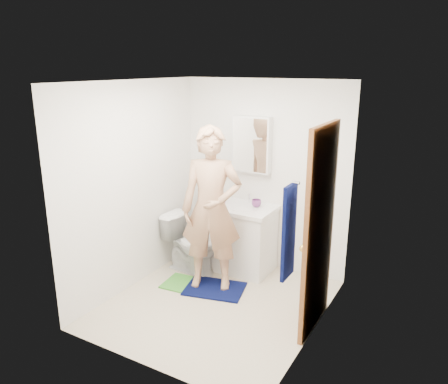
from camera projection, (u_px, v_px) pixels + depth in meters
The scene contains 22 objects.
floor at pixel (216, 304), 4.85m from camera, with size 2.20×2.40×0.02m, color beige.
ceiling at pixel (215, 80), 4.17m from camera, with size 2.20×2.40×0.02m, color white.
wall_back at pixel (264, 176), 5.52m from camera, with size 2.20×0.02×2.40m, color white.
wall_front at pixel (139, 240), 3.50m from camera, with size 2.20×0.02×2.40m, color white.
wall_left at pixel (133, 186), 5.04m from camera, with size 0.02×2.40×2.40m, color white.
wall_right at pixel (320, 219), 3.98m from camera, with size 0.02×2.40×2.40m, color white.
vanity_cabinet at pixel (242, 240), 5.57m from camera, with size 0.75×0.55×0.80m, color white.
countertop at pixel (243, 208), 5.45m from camera, with size 0.79×0.59×0.05m, color white.
sink_basin at pixel (243, 207), 5.45m from camera, with size 0.40×0.40×0.03m, color white.
faucet at pixel (249, 198), 5.58m from camera, with size 0.03×0.03×0.12m, color silver.
medicine_cabinet at pixel (252, 144), 5.42m from camera, with size 0.50×0.12×0.70m, color white.
mirror_panel at pixel (250, 145), 5.37m from camera, with size 0.46×0.01×0.66m, color white.
door at pixel (319, 231), 4.18m from camera, with size 0.05×0.80×2.05m, color #945629.
door_knob at pixel (303, 249), 3.95m from camera, with size 0.07×0.07×0.07m, color gold.
towel at pixel (289, 232), 3.53m from camera, with size 0.03×0.24×0.80m, color #060D3C.
towel_hook at pixel (296, 183), 3.40m from camera, with size 0.02×0.02×0.06m, color silver.
toilet at pixel (192, 244), 5.54m from camera, with size 0.41×0.72×0.73m, color white.
bath_mat at pixel (215, 289), 5.15m from camera, with size 0.68×0.48×0.02m, color #060D3C.
green_rug at pixel (184, 284), 5.26m from camera, with size 0.48×0.41×0.02m, color green.
soap_dispenser at pixel (221, 196), 5.54m from camera, with size 0.08×0.09×0.19m, color #C95E7F.
toothbrush_cup at pixel (256, 203), 5.42m from camera, with size 0.12×0.12×0.09m, color #7C3A7F.
man at pixel (212, 209), 4.96m from camera, with size 0.69×0.46×1.90m, color tan.
Camera 1 is at (2.21, -3.70, 2.55)m, focal length 35.00 mm.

